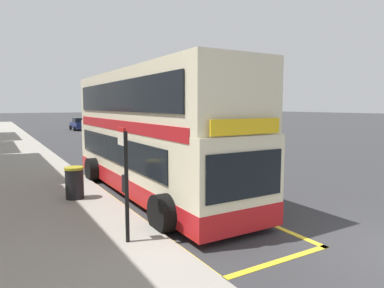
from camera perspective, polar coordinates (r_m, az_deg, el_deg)
name	(u,v)px	position (r m, az deg, el deg)	size (l,w,h in m)	color
ground_plane	(76,137)	(36.61, -18.80, 1.10)	(260.00, 260.00, 0.00)	#333335
double_decker_bus	(151,137)	(12.41, -6.93, 1.19)	(3.21, 10.74, 4.40)	beige
bus_bay_markings	(148,191)	(12.96, -7.36, -7.84)	(3.02, 13.58, 0.01)	yellow
bus_stop_sign	(125,175)	(7.74, -11.13, -5.04)	(0.09, 0.51, 2.57)	black
parked_car_navy_behind	(80,124)	(46.80, -18.26, 3.19)	(2.09, 4.20, 1.62)	navy
parked_car_navy_far	(143,131)	(32.25, -8.14, 2.13)	(2.09, 4.20, 1.62)	navy
litter_bin	(74,183)	(11.92, -19.07, -6.13)	(0.61, 0.61, 1.05)	black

